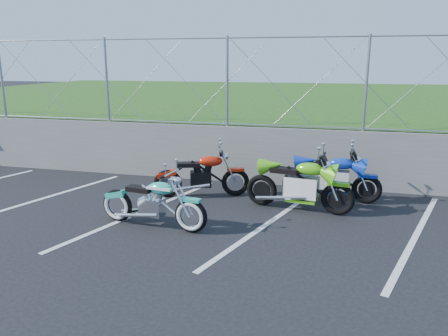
% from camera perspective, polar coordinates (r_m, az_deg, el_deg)
% --- Properties ---
extents(ground, '(90.00, 90.00, 0.00)m').
position_cam_1_polar(ground, '(7.61, -13.48, -7.91)').
color(ground, black).
rests_on(ground, ground).
extents(retaining_wall, '(30.00, 0.22, 1.30)m').
position_cam_1_polar(retaining_wall, '(10.51, -4.89, 2.19)').
color(retaining_wall, slate).
rests_on(retaining_wall, ground).
extents(grass_field, '(30.00, 20.00, 1.30)m').
position_cam_1_polar(grass_field, '(20.12, 4.50, 7.83)').
color(grass_field, '#214813').
rests_on(grass_field, ground).
extents(chain_link_fence, '(28.00, 0.03, 2.00)m').
position_cam_1_polar(chain_link_fence, '(10.30, -5.09, 11.22)').
color(chain_link_fence, gray).
rests_on(chain_link_fence, retaining_wall).
extents(parking_lines, '(18.29, 4.31, 0.01)m').
position_cam_1_polar(parking_lines, '(8.04, -2.49, -6.30)').
color(parking_lines, silver).
rests_on(parking_lines, ground).
extents(cruiser_turquoise, '(2.01, 0.63, 1.00)m').
position_cam_1_polar(cruiser_turquoise, '(7.51, -9.12, -4.72)').
color(cruiser_turquoise, black).
rests_on(cruiser_turquoise, ground).
extents(naked_orange, '(1.93, 0.80, 0.99)m').
position_cam_1_polar(naked_orange, '(9.07, -2.76, -1.13)').
color(naked_orange, black).
rests_on(naked_orange, ground).
extents(sportbike_green, '(2.07, 0.74, 1.08)m').
position_cam_1_polar(sportbike_green, '(8.33, 9.94, -2.41)').
color(sportbike_green, black).
rests_on(sportbike_green, ground).
extents(sportbike_blue, '(1.98, 0.71, 1.02)m').
position_cam_1_polar(sportbike_blue, '(9.05, 14.00, -1.46)').
color(sportbike_blue, black).
rests_on(sportbike_blue, ground).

